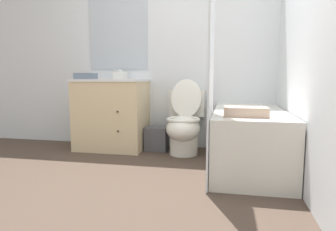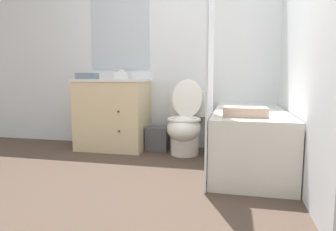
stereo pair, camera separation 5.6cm
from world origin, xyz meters
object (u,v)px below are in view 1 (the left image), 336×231
at_px(vanity_cabinet, 112,113).
at_px(wastebasket, 157,139).
at_px(bathtub, 249,139).
at_px(tissue_box, 120,75).
at_px(hand_towel_folded, 86,76).
at_px(toilet, 184,125).
at_px(sink_faucet, 117,76).
at_px(bath_towel_folded, 246,112).

xyz_separation_m(vanity_cabinet, wastebasket, (0.56, 0.03, -0.30)).
bearing_deg(bathtub, tissue_box, 159.78).
xyz_separation_m(tissue_box, hand_towel_folded, (-0.34, -0.25, -0.01)).
xyz_separation_m(toilet, bathtub, (0.71, -0.39, -0.06)).
bearing_deg(wastebasket, sink_faucet, 163.19).
distance_m(wastebasket, hand_towel_folded, 1.14).
bearing_deg(bathtub, toilet, 150.80).
xyz_separation_m(hand_towel_folded, bath_towel_folded, (1.83, -0.78, -0.30)).
xyz_separation_m(vanity_cabinet, toilet, (0.92, -0.07, -0.10)).
relative_size(sink_faucet, bath_towel_folded, 0.40).
height_order(sink_faucet, hand_towel_folded, sink_faucet).
height_order(hand_towel_folded, bath_towel_folded, hand_towel_folded).
bearing_deg(tissue_box, bathtub, -20.22).
relative_size(sink_faucet, toilet, 0.16).
bearing_deg(bath_towel_folded, sink_faucet, 144.28).
xyz_separation_m(sink_faucet, hand_towel_folded, (-0.26, -0.35, 0.00)).
height_order(toilet, hand_towel_folded, hand_towel_folded).
height_order(vanity_cabinet, bath_towel_folded, vanity_cabinet).
relative_size(vanity_cabinet, wastebasket, 3.02).
relative_size(bathtub, wastebasket, 5.18).
bearing_deg(hand_towel_folded, bath_towel_folded, -23.04).
height_order(tissue_box, bath_towel_folded, tissue_box).
height_order(bathtub, wastebasket, bathtub).
relative_size(toilet, tissue_box, 6.12).
height_order(bathtub, tissue_box, tissue_box).
distance_m(sink_faucet, toilet, 1.11).
distance_m(vanity_cabinet, wastebasket, 0.64).
xyz_separation_m(sink_faucet, wastebasket, (0.56, -0.17, -0.76)).
bearing_deg(sink_faucet, vanity_cabinet, -90.00).
bearing_deg(vanity_cabinet, hand_towel_folded, -150.30).
height_order(toilet, wastebasket, toilet).
distance_m(vanity_cabinet, tissue_box, 0.49).
bearing_deg(sink_faucet, tissue_box, -51.12).
bearing_deg(wastebasket, toilet, -16.11).
xyz_separation_m(wastebasket, bath_towel_folded, (1.00, -0.95, 0.46)).
relative_size(vanity_cabinet, hand_towel_folded, 3.47).
xyz_separation_m(vanity_cabinet, hand_towel_folded, (-0.26, -0.15, 0.46)).
distance_m(bathtub, tissue_box, 1.77).
distance_m(sink_faucet, wastebasket, 0.96).
bearing_deg(sink_faucet, toilet, -16.54).
relative_size(wastebasket, tissue_box, 2.02).
distance_m(vanity_cabinet, hand_towel_folded, 0.55).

